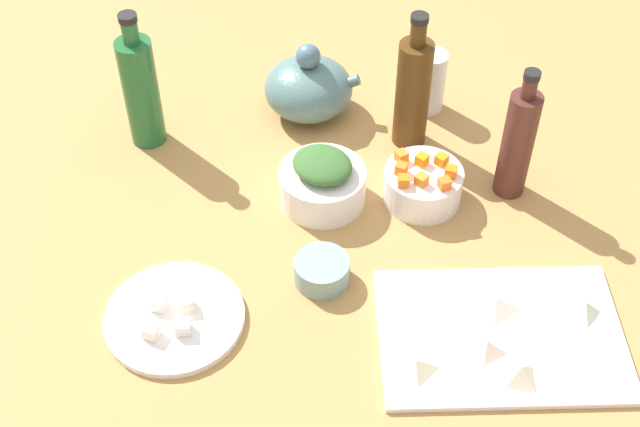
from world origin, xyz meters
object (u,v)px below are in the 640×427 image
at_px(plate_tofu, 175,318).
at_px(drinking_glass_0, 430,82).
at_px(cutting_board, 501,335).
at_px(bottle_2, 518,142).
at_px(teapot, 309,87).
at_px(bottle_0, 413,91).
at_px(bowl_small_side, 322,271).
at_px(bowl_greens, 323,186).
at_px(bottle_1, 141,90).
at_px(bowl_carrots, 423,185).

bearing_deg(plate_tofu, drinking_glass_0, 52.70).
height_order(cutting_board, bottle_2, bottle_2).
relative_size(teapot, bottle_0, 0.67).
distance_m(bowl_small_side, bottle_2, 0.38).
xyz_separation_m(bowl_greens, bottle_0, (0.15, 0.16, 0.08)).
relative_size(teapot, bottle_1, 0.68).
bearing_deg(plate_tofu, bowl_greens, 51.75).
distance_m(teapot, bottle_1, 0.30).
relative_size(bowl_greens, bottle_1, 0.55).
bearing_deg(drinking_glass_0, teapot, -174.49).
xyz_separation_m(bowl_carrots, bowl_small_side, (-0.16, -0.19, -0.01)).
height_order(plate_tofu, drinking_glass_0, drinking_glass_0).
height_order(bowl_greens, drinking_glass_0, drinking_glass_0).
height_order(bowl_greens, bottle_1, bottle_1).
bearing_deg(drinking_glass_0, bowl_greens, -126.28).
xyz_separation_m(cutting_board, bowl_small_side, (-0.27, 0.10, 0.02)).
distance_m(bowl_greens, bottle_1, 0.36).
height_order(cutting_board, bottle_0, bottle_0).
height_order(plate_tofu, teapot, teapot).
relative_size(plate_tofu, bowl_small_side, 2.44).
xyz_separation_m(teapot, bottle_0, (0.18, -0.07, 0.05)).
relative_size(cutting_board, teapot, 2.01).
bearing_deg(drinking_glass_0, bowl_small_side, -112.73).
distance_m(bowl_small_side, drinking_glass_0, 0.47).
bearing_deg(bowl_small_side, cutting_board, -20.03).
distance_m(bottle_1, bottle_2, 0.64).
relative_size(cutting_board, bottle_1, 1.36).
height_order(bottle_1, drinking_glass_0, bottle_1).
bearing_deg(bottle_1, cutting_board, -34.94).
relative_size(bottle_0, bottle_1, 1.00).
bearing_deg(bowl_carrots, teapot, 132.46).
bearing_deg(bowl_carrots, bottle_1, 164.98).
bearing_deg(teapot, bowl_greens, -81.04).
bearing_deg(drinking_glass_0, bottle_0, -112.22).
bearing_deg(teapot, drinking_glass_0, 5.51).
height_order(plate_tofu, bowl_carrots, bowl_carrots).
distance_m(bowl_small_side, bottle_1, 0.46).
height_order(bowl_carrots, bottle_1, bottle_1).
distance_m(plate_tofu, bottle_0, 0.56).
xyz_separation_m(plate_tofu, bottle_2, (0.52, 0.30, 0.10)).
bearing_deg(bottle_1, bowl_carrots, -15.02).
xyz_separation_m(bowl_carrots, teapot, (-0.20, 0.22, 0.03)).
bearing_deg(bottle_0, plate_tofu, -130.01).
xyz_separation_m(cutting_board, drinking_glass_0, (-0.09, 0.53, 0.06)).
bearing_deg(bowl_carrots, cutting_board, -69.56).
bearing_deg(plate_tofu, cutting_board, -0.99).
relative_size(cutting_board, plate_tofu, 1.70).
bearing_deg(cutting_board, bottle_0, 105.99).
height_order(bowl_carrots, teapot, teapot).
relative_size(bowl_carrots, bottle_2, 0.53).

